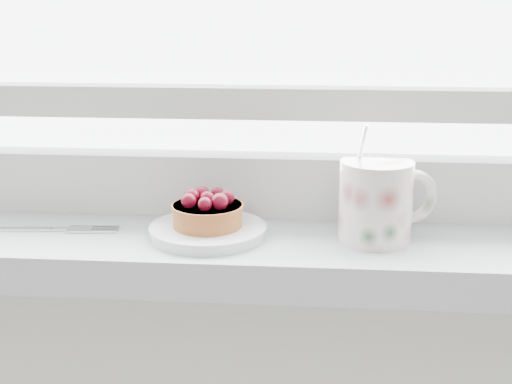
# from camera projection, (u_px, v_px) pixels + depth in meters

# --- Properties ---
(saucer) EXTENTS (0.12, 0.12, 0.01)m
(saucer) POSITION_uv_depth(u_px,v_px,m) (208.00, 231.00, 0.75)
(saucer) COLOR white
(saucer) RESTS_ON windowsill
(raspberry_tart) EXTENTS (0.08, 0.08, 0.04)m
(raspberry_tart) POSITION_uv_depth(u_px,v_px,m) (207.00, 211.00, 0.75)
(raspberry_tart) COLOR #954E20
(raspberry_tart) RESTS_ON saucer
(floral_mug) EXTENTS (0.12, 0.10, 0.12)m
(floral_mug) POSITION_uv_depth(u_px,v_px,m) (378.00, 199.00, 0.73)
(floral_mug) COLOR silver
(floral_mug) RESTS_ON windowsill
(fork) EXTENTS (0.17, 0.03, 0.00)m
(fork) POSITION_uv_depth(u_px,v_px,m) (39.00, 229.00, 0.77)
(fork) COLOR silver
(fork) RESTS_ON windowsill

